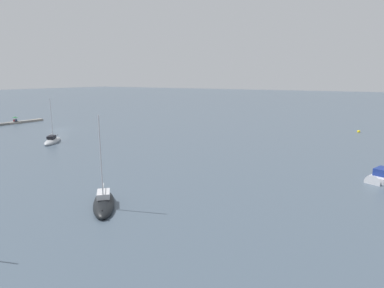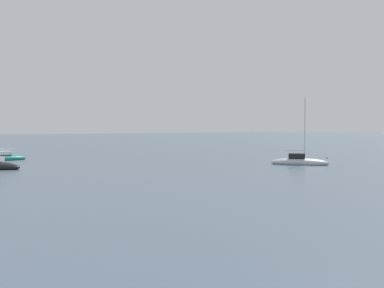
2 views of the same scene
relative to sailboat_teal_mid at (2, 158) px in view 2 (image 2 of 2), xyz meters
The scene contains 2 objects.
sailboat_teal_mid is the anchor object (origin of this frame).
sailboat_grey_far 37.16m from the sailboat_teal_mid, 136.22° to the right, with size 6.26×5.29×7.92m.
Camera 2 is at (-19.34, 48.65, 4.22)m, focal length 37.92 mm.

